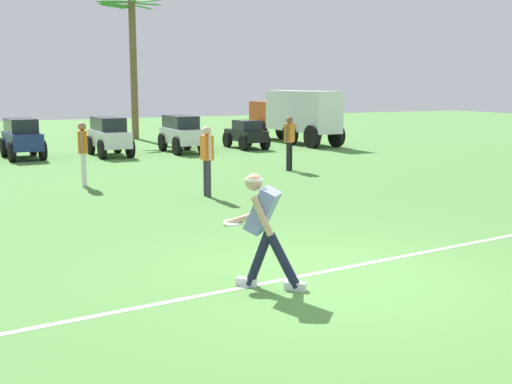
{
  "coord_description": "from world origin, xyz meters",
  "views": [
    {
      "loc": [
        -4.41,
        -6.78,
        2.47
      ],
      "look_at": [
        -0.26,
        1.58,
        0.9
      ],
      "focal_mm": 45.0,
      "sensor_mm": 36.0,
      "label": 1
    }
  ],
  "objects_px": {
    "teammate_near_sideline": "(289,138)",
    "box_truck": "(295,114)",
    "parked_car_slot_c": "(109,135)",
    "parked_car_slot_b": "(22,137)",
    "parked_car_slot_d": "(182,133)",
    "frisbee_thrower": "(263,224)",
    "teammate_deep": "(83,148)",
    "palm_tree_left_of_centre": "(133,52)",
    "teammate_midfield": "(207,155)",
    "frisbee_in_flight": "(234,222)",
    "parked_car_slot_e": "(246,134)"
  },
  "relations": [
    {
      "from": "teammate_near_sideline",
      "to": "box_truck",
      "type": "height_order",
      "value": "box_truck"
    },
    {
      "from": "parked_car_slot_c",
      "to": "box_truck",
      "type": "xyz_separation_m",
      "value": [
        8.24,
        1.39,
        0.51
      ]
    },
    {
      "from": "parked_car_slot_b",
      "to": "parked_car_slot_d",
      "type": "distance_m",
      "value": 5.51
    },
    {
      "from": "teammate_near_sideline",
      "to": "parked_car_slot_c",
      "type": "distance_m",
      "value": 7.21
    },
    {
      "from": "frisbee_thrower",
      "to": "parked_car_slot_c",
      "type": "xyz_separation_m",
      "value": [
        1.88,
        15.49,
        -0.07
      ]
    },
    {
      "from": "teammate_near_sideline",
      "to": "teammate_deep",
      "type": "height_order",
      "value": "same"
    },
    {
      "from": "palm_tree_left_of_centre",
      "to": "parked_car_slot_d",
      "type": "bearing_deg",
      "value": -91.16
    },
    {
      "from": "teammate_midfield",
      "to": "parked_car_slot_b",
      "type": "bearing_deg",
      "value": 105.98
    },
    {
      "from": "frisbee_in_flight",
      "to": "palm_tree_left_of_centre",
      "type": "height_order",
      "value": "palm_tree_left_of_centre"
    },
    {
      "from": "parked_car_slot_b",
      "to": "parked_car_slot_c",
      "type": "height_order",
      "value": "same"
    },
    {
      "from": "teammate_deep",
      "to": "parked_car_slot_c",
      "type": "height_order",
      "value": "teammate_deep"
    },
    {
      "from": "frisbee_thrower",
      "to": "parked_car_slot_d",
      "type": "distance_m",
      "value": 16.15
    },
    {
      "from": "frisbee_thrower",
      "to": "palm_tree_left_of_centre",
      "type": "bearing_deg",
      "value": 78.02
    },
    {
      "from": "teammate_deep",
      "to": "parked_car_slot_e",
      "type": "relative_size",
      "value": 0.71
    },
    {
      "from": "frisbee_in_flight",
      "to": "teammate_deep",
      "type": "bearing_deg",
      "value": 90.92
    },
    {
      "from": "teammate_midfield",
      "to": "parked_car_slot_c",
      "type": "relative_size",
      "value": 0.65
    },
    {
      "from": "teammate_near_sideline",
      "to": "teammate_deep",
      "type": "relative_size",
      "value": 1.0
    },
    {
      "from": "frisbee_in_flight",
      "to": "teammate_deep",
      "type": "height_order",
      "value": "teammate_deep"
    },
    {
      "from": "teammate_near_sideline",
      "to": "parked_car_slot_d",
      "type": "bearing_deg",
      "value": 99.76
    },
    {
      "from": "frisbee_in_flight",
      "to": "teammate_near_sideline",
      "type": "distance_m",
      "value": 10.6
    },
    {
      "from": "frisbee_in_flight",
      "to": "parked_car_slot_d",
      "type": "distance_m",
      "value": 15.77
    },
    {
      "from": "teammate_near_sideline",
      "to": "teammate_deep",
      "type": "distance_m",
      "value": 5.94
    },
    {
      "from": "parked_car_slot_b",
      "to": "frisbee_in_flight",
      "type": "bearing_deg",
      "value": -87.23
    },
    {
      "from": "parked_car_slot_b",
      "to": "parked_car_slot_e",
      "type": "bearing_deg",
      "value": -1.93
    },
    {
      "from": "parked_car_slot_b",
      "to": "parked_car_slot_c",
      "type": "bearing_deg",
      "value": -10.18
    },
    {
      "from": "frisbee_thrower",
      "to": "parked_car_slot_b",
      "type": "distance_m",
      "value": 16.03
    },
    {
      "from": "frisbee_in_flight",
      "to": "box_truck",
      "type": "relative_size",
      "value": 0.06
    },
    {
      "from": "frisbee_in_flight",
      "to": "teammate_near_sideline",
      "type": "xyz_separation_m",
      "value": [
        5.79,
        8.88,
        0.19
      ]
    },
    {
      "from": "frisbee_thrower",
      "to": "teammate_deep",
      "type": "relative_size",
      "value": 0.9
    },
    {
      "from": "frisbee_in_flight",
      "to": "palm_tree_left_of_centre",
      "type": "distance_m",
      "value": 22.36
    },
    {
      "from": "box_truck",
      "to": "parked_car_slot_c",
      "type": "bearing_deg",
      "value": -170.42
    },
    {
      "from": "teammate_near_sideline",
      "to": "box_truck",
      "type": "bearing_deg",
      "value": 59.12
    },
    {
      "from": "palm_tree_left_of_centre",
      "to": "teammate_deep",
      "type": "bearing_deg",
      "value": -111.0
    },
    {
      "from": "frisbee_in_flight",
      "to": "parked_car_slot_c",
      "type": "distance_m",
      "value": 15.18
    },
    {
      "from": "frisbee_in_flight",
      "to": "parked_car_slot_e",
      "type": "height_order",
      "value": "parked_car_slot_e"
    },
    {
      "from": "frisbee_thrower",
      "to": "teammate_deep",
      "type": "bearing_deg",
      "value": 92.08
    },
    {
      "from": "parked_car_slot_c",
      "to": "parked_car_slot_e",
      "type": "bearing_deg",
      "value": 2.45
    },
    {
      "from": "frisbee_in_flight",
      "to": "box_truck",
      "type": "distance_m",
      "value": 19.41
    },
    {
      "from": "frisbee_in_flight",
      "to": "box_truck",
      "type": "xyz_separation_m",
      "value": [
        10.31,
        16.43,
        0.48
      ]
    },
    {
      "from": "parked_car_slot_e",
      "to": "palm_tree_left_of_centre",
      "type": "height_order",
      "value": "palm_tree_left_of_centre"
    },
    {
      "from": "parked_car_slot_e",
      "to": "box_truck",
      "type": "xyz_separation_m",
      "value": [
        2.85,
        1.16,
        0.67
      ]
    },
    {
      "from": "parked_car_slot_b",
      "to": "parked_car_slot_e",
      "type": "relative_size",
      "value": 1.11
    },
    {
      "from": "teammate_near_sideline",
      "to": "palm_tree_left_of_centre",
      "type": "distance_m",
      "value": 13.09
    },
    {
      "from": "teammate_midfield",
      "to": "parked_car_slot_d",
      "type": "relative_size",
      "value": 0.65
    },
    {
      "from": "parked_car_slot_d",
      "to": "teammate_deep",
      "type": "bearing_deg",
      "value": -126.9
    },
    {
      "from": "box_truck",
      "to": "parked_car_slot_d",
      "type": "bearing_deg",
      "value": -166.04
    },
    {
      "from": "teammate_midfield",
      "to": "parked_car_slot_e",
      "type": "relative_size",
      "value": 0.71
    },
    {
      "from": "teammate_deep",
      "to": "box_truck",
      "type": "bearing_deg",
      "value": 37.0
    },
    {
      "from": "box_truck",
      "to": "palm_tree_left_of_centre",
      "type": "height_order",
      "value": "palm_tree_left_of_centre"
    },
    {
      "from": "parked_car_slot_c",
      "to": "parked_car_slot_e",
      "type": "xyz_separation_m",
      "value": [
        5.39,
        0.23,
        -0.16
      ]
    }
  ]
}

